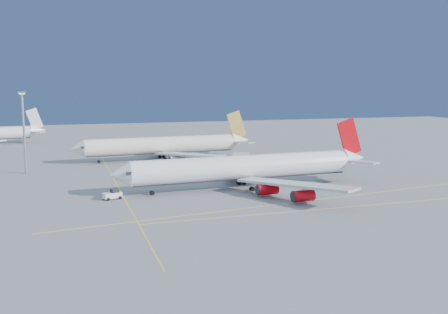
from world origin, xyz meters
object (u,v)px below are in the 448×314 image
airliner_virgin (250,167)px  pushback_tug (113,194)px  airliner_etihad (166,145)px  light_mast (24,126)px

airliner_virgin → pushback_tug: 36.29m
airliner_etihad → light_mast: size_ratio=2.68×
airliner_etihad → pushback_tug: 64.07m
airliner_etihad → airliner_virgin: bearing=-82.0°
airliner_virgin → pushback_tug: (-35.93, -2.79, -4.30)m
airliner_virgin → pushback_tug: airliner_virgin is taller
airliner_virgin → pushback_tug: bearing=-178.3°
light_mast → pushback_tug: bearing=-63.2°
pushback_tug → light_mast: light_mast is taller
airliner_etihad → light_mast: 49.92m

